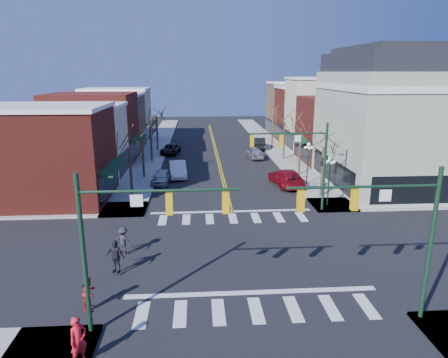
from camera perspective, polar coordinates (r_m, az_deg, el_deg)
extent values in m
plane|color=black|center=(25.41, 2.55, -10.57)|extent=(160.00, 160.00, 0.00)
cube|color=#9E9B93|center=(44.55, -11.63, 0.55)|extent=(3.50, 70.00, 0.15)
cube|color=#9E9B93|center=(45.58, 10.72, 0.93)|extent=(3.50, 70.00, 0.15)
cube|color=maroon|center=(37.48, -23.88, 3.01)|extent=(10.00, 8.50, 8.00)
cube|color=beige|center=(44.75, -20.58, 4.78)|extent=(10.00, 7.00, 7.50)
cube|color=maroon|center=(52.31, -18.21, 6.90)|extent=(10.00, 9.00, 8.50)
cube|color=#856649|center=(60.32, -16.31, 7.70)|extent=(10.00, 7.50, 7.80)
cube|color=beige|center=(67.84, -14.96, 8.71)|extent=(10.00, 8.00, 8.20)
cube|color=maroon|center=(52.27, 16.59, 6.74)|extent=(10.00, 8.50, 8.00)
cube|color=beige|center=(59.42, 14.09, 8.81)|extent=(10.00, 7.00, 10.00)
cube|color=maroon|center=(66.64, 12.09, 8.91)|extent=(10.00, 8.00, 8.50)
cube|color=#856649|center=(74.31, 10.42, 9.79)|extent=(10.00, 8.00, 9.00)
cube|color=#9EA892|center=(42.26, 23.26, 6.38)|extent=(12.00, 14.00, 11.00)
cube|color=white|center=(41.93, 23.85, 11.91)|extent=(12.25, 14.25, 0.50)
cube|color=black|center=(41.91, 24.19, 15.04)|extent=(11.40, 13.40, 1.80)
cube|color=black|center=(41.95, 24.36, 16.53)|extent=(9.80, 11.80, 0.60)
cylinder|color=#14331E|center=(17.68, -19.38, -10.52)|extent=(0.20, 0.20, 7.20)
cylinder|color=#14331E|center=(16.10, -9.03, -1.66)|extent=(6.50, 0.12, 0.12)
cube|color=gold|center=(16.23, -7.81, -3.50)|extent=(0.28, 0.28, 0.90)
cube|color=gold|center=(16.23, 0.24, -3.36)|extent=(0.28, 0.28, 0.90)
cylinder|color=#14331E|center=(19.79, 27.38, -8.62)|extent=(0.20, 0.20, 7.20)
cylinder|color=#14331E|center=(17.42, 19.30, -1.05)|extent=(6.50, 0.12, 0.12)
cube|color=gold|center=(17.45, 18.16, -2.81)|extent=(0.28, 0.28, 0.90)
cube|color=gold|center=(16.73, 10.90, -3.07)|extent=(0.28, 0.28, 0.90)
cylinder|color=#14331E|center=(32.64, 14.17, 1.51)|extent=(0.20, 0.20, 7.20)
cylinder|color=#14331E|center=(31.26, 8.79, 6.44)|extent=(6.50, 0.12, 0.12)
cube|color=gold|center=(31.28, 8.17, 5.45)|extent=(0.28, 0.28, 0.90)
cube|color=gold|center=(30.88, 4.02, 5.45)|extent=(0.28, 0.28, 0.90)
cylinder|color=#14331E|center=(34.29, 14.72, -0.64)|extent=(0.12, 0.12, 4.00)
sphere|color=white|center=(33.79, 14.96, 2.87)|extent=(0.36, 0.36, 0.36)
cylinder|color=#14331E|center=(40.31, 11.85, 1.84)|extent=(0.12, 0.12, 4.00)
sphere|color=white|center=(39.88, 12.01, 4.85)|extent=(0.36, 0.36, 0.36)
cylinder|color=#382B21|center=(35.31, -13.13, 0.54)|extent=(0.24, 0.24, 4.76)
cylinder|color=#382B21|center=(42.99, -11.51, 3.39)|extent=(0.24, 0.24, 5.04)
cylinder|color=#382B21|center=(50.84, -10.36, 4.93)|extent=(0.24, 0.24, 4.55)
cylinder|color=#382B21|center=(58.67, -9.53, 6.47)|extent=(0.24, 0.24, 4.90)
cylinder|color=#382B21|center=(36.57, 13.83, 0.88)|extent=(0.24, 0.24, 4.62)
cylinder|color=#382B21|center=(44.01, 10.76, 3.78)|extent=(0.24, 0.24, 5.18)
cylinder|color=#382B21|center=(51.69, 8.55, 5.33)|extent=(0.24, 0.24, 4.83)
cylinder|color=#382B21|center=(59.42, 6.92, 6.71)|extent=(0.24, 0.24, 4.97)
imported|color=#A2A2A6|center=(40.89, -8.89, 0.30)|extent=(2.16, 4.31, 1.41)
imported|color=white|center=(43.39, -6.61, 1.39)|extent=(2.18, 5.10, 1.64)
imported|color=black|center=(55.67, -7.66, 4.22)|extent=(2.83, 5.04, 1.33)
imported|color=maroon|center=(40.14, 8.89, 0.21)|extent=(3.10, 6.00, 1.66)
imported|color=#A5A4A9|center=(52.44, 4.37, 3.74)|extent=(2.26, 4.55, 1.49)
imported|color=black|center=(59.15, 4.99, 5.11)|extent=(2.38, 5.32, 1.70)
imported|color=red|center=(17.25, -20.08, -20.83)|extent=(0.82, 0.84, 1.94)
imported|color=#B2131C|center=(20.45, -18.71, -15.14)|extent=(0.87, 0.97, 1.63)
imported|color=black|center=(23.29, -15.26, -10.60)|extent=(1.21, 0.91, 1.91)
imported|color=#23212A|center=(25.58, -14.17, -8.46)|extent=(1.22, 0.96, 1.65)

